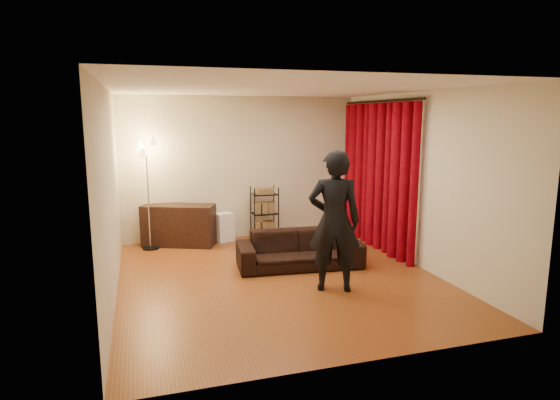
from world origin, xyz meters
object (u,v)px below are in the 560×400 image
object	(u,v)px
person	(334,221)
sofa	(300,249)
media_cabinet	(179,225)
storage_boxes	(224,227)
wire_shelf	(265,213)
floor_lamp	(148,195)

from	to	relation	value
person	sofa	bearing A→B (deg)	-63.39
media_cabinet	storage_boxes	bearing A→B (deg)	24.08
storage_boxes	media_cabinet	bearing A→B (deg)	-178.41
storage_boxes	wire_shelf	xyz separation A→B (m)	(0.76, -0.09, 0.23)
person	media_cabinet	xyz separation A→B (m)	(-1.81, 2.87, -0.58)
sofa	floor_lamp	distance (m)	2.87
wire_shelf	storage_boxes	bearing A→B (deg)	-172.52
floor_lamp	media_cabinet	bearing A→B (deg)	12.05
person	media_cabinet	size ratio (longest dim) A/B	1.48
person	wire_shelf	distance (m)	2.85
media_cabinet	storage_boxes	world-z (taller)	media_cabinet
sofa	media_cabinet	world-z (taller)	media_cabinet
person	storage_boxes	xyz separation A→B (m)	(-0.98, 2.89, -0.68)
sofa	storage_boxes	bearing A→B (deg)	120.63
sofa	person	size ratio (longest dim) A/B	1.01
storage_boxes	wire_shelf	size ratio (longest dim) A/B	0.54
sofa	floor_lamp	size ratio (longest dim) A/B	0.99
media_cabinet	wire_shelf	xyz separation A→B (m)	(1.60, -0.06, 0.13)
media_cabinet	floor_lamp	xyz separation A→B (m)	(-0.51, -0.11, 0.60)
person	wire_shelf	size ratio (longest dim) A/B	1.88
sofa	storage_boxes	xyz separation A→B (m)	(-0.86, 1.84, -0.01)
person	floor_lamp	xyz separation A→B (m)	(-2.33, 2.76, 0.02)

